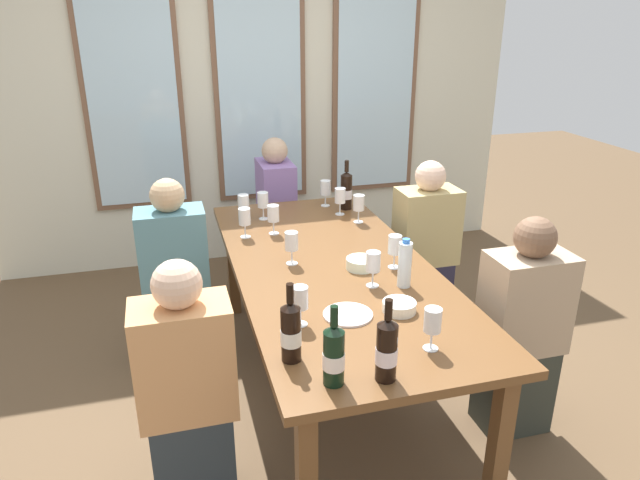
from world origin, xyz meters
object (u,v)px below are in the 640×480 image
wine_glass_6 (243,204)px  seated_person_4 (277,215)px  seated_person_3 (521,333)px  wine_glass_3 (373,263)px  seated_person_2 (188,394)px  wine_glass_9 (433,322)px  wine_bottle_1 (346,190)px  seated_person_1 (425,250)px  dining_table (332,278)px  tasting_bowl_0 (399,307)px  wine_glass_5 (340,196)px  wine_glass_10 (273,214)px  wine_bottle_3 (334,355)px  wine_glass_0 (245,218)px  wine_glass_8 (359,203)px  seated_person_0 (175,277)px  wine_glass_1 (292,243)px  wine_glass_7 (263,201)px  wine_glass_2 (395,246)px  wine_glass_4 (325,188)px  wine_glass_11 (300,300)px  wine_bottle_0 (387,349)px  white_plate_0 (348,315)px  water_bottle (405,264)px  wine_bottle_2 (291,331)px  tasting_bowl_1 (361,263)px

wine_glass_6 → seated_person_4: bearing=63.7°
wine_glass_6 → seated_person_3: 1.75m
wine_glass_3 → seated_person_2: (-0.90, -0.32, -0.33)m
wine_glass_9 → wine_bottle_1: bearing=83.0°
seated_person_2 → seated_person_1: bearing=35.7°
dining_table → tasting_bowl_0: tasting_bowl_0 is taller
wine_glass_5 → wine_glass_10: same height
wine_bottle_3 → wine_glass_0: (-0.08, 1.48, 0.00)m
wine_glass_8 → wine_glass_10: size_ratio=1.00×
wine_bottle_1 → wine_glass_8: 0.27m
wine_glass_8 → seated_person_0: bearing=-178.4°
wine_glass_1 → dining_table: bearing=-21.0°
wine_bottle_3 → wine_glass_7: bearing=87.6°
wine_glass_2 → wine_glass_3: size_ratio=1.00×
wine_glass_4 → wine_glass_5: 0.20m
wine_glass_6 → seated_person_2: 1.48m
wine_glass_9 → wine_glass_11: bearing=144.5°
wine_glass_5 → seated_person_4: seated_person_4 is taller
wine_glass_2 → seated_person_1: seated_person_1 is taller
wine_bottle_1 → wine_glass_8: wine_bottle_1 is taller
wine_glass_2 → seated_person_2: (-1.07, -0.49, -0.33)m
wine_bottle_0 → wine_glass_5: (0.38, 1.74, 0.00)m
seated_person_0 → wine_glass_0: bearing=-4.6°
white_plate_0 → wine_glass_2: (0.38, 0.41, 0.11)m
wine_glass_0 → wine_glass_8: (0.71, 0.07, 0.00)m
wine_glass_5 → wine_glass_8: bearing=-69.0°
tasting_bowl_0 → wine_glass_6: wine_glass_6 is taller
wine_glass_6 → seated_person_1: 1.19m
wine_glass_4 → seated_person_0: bearing=-158.7°
white_plate_0 → wine_glass_1: (-0.11, 0.60, 0.11)m
water_bottle → wine_glass_11: size_ratio=1.38×
dining_table → wine_bottle_3: bearing=-106.4°
wine_bottle_2 → tasting_bowl_1: wine_bottle_2 is taller
dining_table → wine_glass_5: 0.82m
wine_glass_4 → seated_person_0: (-1.01, -0.39, -0.34)m
wine_bottle_1 → seated_person_1: 0.64m
tasting_bowl_0 → wine_glass_0: bearing=115.6°
tasting_bowl_0 → seated_person_1: size_ratio=0.13×
tasting_bowl_1 → wine_glass_6: (-0.46, 0.85, 0.09)m
wine_bottle_1 → seated_person_0: seated_person_0 is taller
wine_bottle_2 → wine_glass_1: bearing=76.9°
wine_bottle_1 → wine_bottle_0: bearing=-103.7°
tasting_bowl_0 → seated_person_1: 1.27m
dining_table → wine_glass_1: bearing=159.0°
wine_glass_2 → wine_glass_6: (-0.63, 0.89, 0.00)m
wine_bottle_3 → seated_person_0: seated_person_0 is taller
wine_bottle_1 → tasting_bowl_0: size_ratio=2.22×
wine_bottle_1 → tasting_bowl_1: wine_bottle_1 is taller
dining_table → wine_glass_0: wine_glass_0 is taller
dining_table → seated_person_1: (0.78, 0.52, -0.14)m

